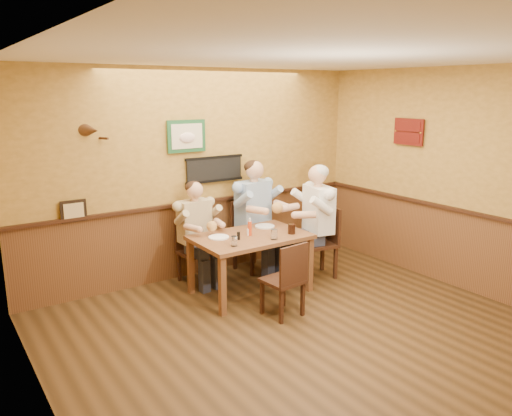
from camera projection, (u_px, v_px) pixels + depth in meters
The scene contains 17 objects.
room at pixel (323, 176), 4.88m from camera, with size 5.02×5.03×2.81m.
dining_table at pixel (250, 242), 6.20m from camera, with size 1.40×0.90×0.75m.
chair_back_left at pixel (195, 251), 6.60m from camera, with size 0.40×0.40×0.86m, color #391F12, non-canonical shape.
chair_back_right at pixel (253, 236), 7.05m from camera, with size 0.46×0.46×0.99m, color #391F12, non-canonical shape.
chair_right_end at pixel (318, 242), 6.79m from camera, with size 0.45×0.45×0.97m, color #391F12, non-canonical shape.
chair_near_side at pixel (283, 279), 5.61m from camera, with size 0.40×0.40×0.87m, color #391F12, non-canonical shape.
diner_tan_shirt at pixel (195, 238), 6.56m from camera, with size 0.57×0.57×1.23m, color #CAB68B, non-canonical shape.
diner_blue_polo at pixel (253, 222), 7.00m from camera, with size 0.65×0.65×1.41m, color #87A4CB, non-canonical shape.
diner_white_elder at pixel (318, 227), 6.74m from camera, with size 0.64×0.64×1.39m, color white, non-canonical shape.
water_glass_left at pixel (234, 241), 5.74m from camera, with size 0.08×0.08×0.12m, color silver.
water_glass_mid at pixel (274, 234), 6.00m from camera, with size 0.08×0.08×0.13m, color white.
cola_tumbler at pixel (292, 229), 6.23m from camera, with size 0.09×0.09×0.12m, color black.
hot_sauce_bottle at pixel (250, 228), 6.15m from camera, with size 0.05×0.05×0.20m, color red.
salt_shaker at pixel (248, 232), 6.16m from camera, with size 0.03×0.03×0.09m, color white.
pepper_shaker at pixel (239, 236), 5.99m from camera, with size 0.04×0.04×0.10m, color black.
plate_far_left at pixel (219, 237), 6.07m from camera, with size 0.25×0.25×0.02m, color white.
plate_far_right at pixel (265, 226), 6.56m from camera, with size 0.26×0.26×0.02m, color white.
Camera 1 is at (-3.13, -3.45, 2.50)m, focal length 35.00 mm.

